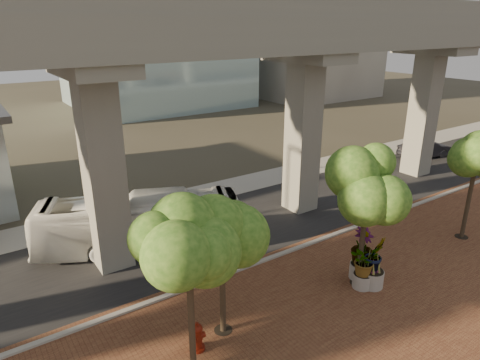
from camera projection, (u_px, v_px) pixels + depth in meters
ground at (239, 246)px, 22.49m from camera, size 160.00×160.00×0.00m
brick_plaza at (356, 331)px, 16.27m from camera, size 70.00×13.00×0.06m
asphalt_road at (219, 232)px, 24.04m from camera, size 90.00×8.00×0.04m
curb_strip at (261, 262)px, 20.91m from camera, size 70.00×0.25×0.16m
far_sidewalk at (175, 200)px, 28.31m from camera, size 90.00×3.00×0.06m
transit_viaduct at (216, 103)px, 21.55m from camera, size 72.00×5.60×12.40m
midrise_block at (312, 17)px, 66.40m from camera, size 18.00×16.00×24.00m
transit_bus at (140, 223)px, 21.78m from camera, size 10.53×6.42×2.91m
parked_car at (425, 149)px, 37.18m from camera, size 5.00×2.66×1.56m
fire_hydrant at (197, 337)px, 15.12m from camera, size 0.57×0.51×1.14m
planter_front at (364, 262)px, 18.52m from camera, size 1.87×1.87×2.06m
planter_right at (362, 249)px, 19.12m from camera, size 2.32×2.32×2.47m
planter_left at (375, 257)px, 18.52m from camera, size 2.19×2.19×2.41m
street_tree_far_west at (188, 256)px, 12.88m from camera, size 3.41×3.41×5.95m
street_tree_near_west at (222, 234)px, 14.87m from camera, size 3.60×3.60×5.73m
street_tree_near_east at (368, 184)px, 17.60m from camera, size 3.43×3.43×6.34m
street_tree_far_east at (478, 156)px, 21.82m from camera, size 3.34×3.34×6.18m
streetlamp_east at (303, 105)px, 32.11m from camera, size 0.45×1.32×9.09m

